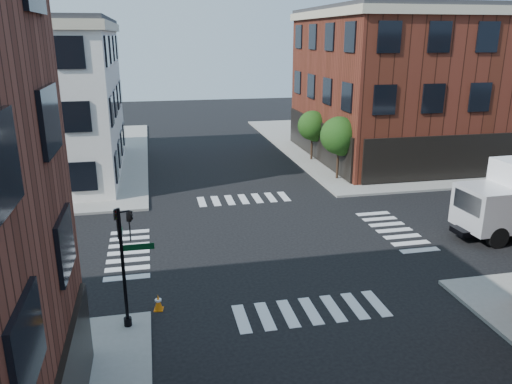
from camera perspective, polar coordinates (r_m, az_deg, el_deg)
The scene contains 7 objects.
ground at distance 25.75m, azimuth 1.45°, elevation -5.61°, with size 120.00×120.00×0.00m, color black.
sidewalk_ne at distance 52.39m, azimuth 18.83°, elevation 5.49°, with size 30.00×30.00×0.15m, color gray.
building_ne at distance 47.11m, azimuth 22.09°, elevation 11.22°, with size 25.00×16.00×12.00m, color #4B1E12.
tree_near at distance 36.19m, azimuth 9.56°, elevation 6.17°, with size 2.69×2.69×4.49m.
tree_far at distance 41.79m, azimuth 6.55°, elevation 7.39°, with size 2.43×2.43×4.07m.
signal_pole at distance 17.92m, azimuth -14.78°, elevation -6.93°, with size 1.29×1.24×4.60m.
traffic_cone at distance 19.91m, azimuth -11.10°, elevation -12.29°, with size 0.40×0.40×0.64m.
Camera 1 is at (-5.56, -23.04, 10.07)m, focal length 35.00 mm.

